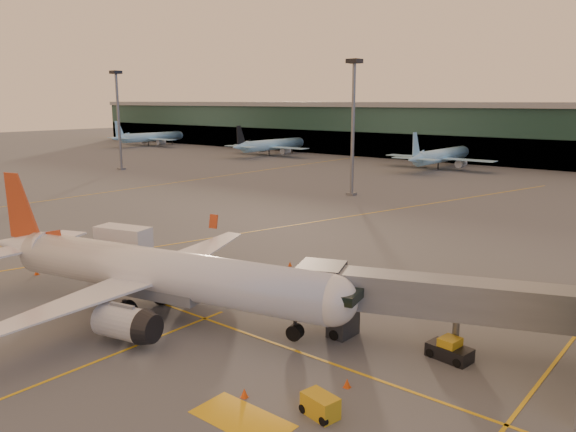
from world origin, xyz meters
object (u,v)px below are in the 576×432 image
Objects in this scene: catering_truck at (124,245)px; gpu_cart at (320,406)px; main_airplane at (152,273)px; pushback_tug at (449,350)px.

catering_truck is 2.66× the size of gpu_cart.
main_airplane reaches higher than catering_truck.
catering_truck reaches higher than gpu_cart.
main_airplane reaches higher than pushback_tug.
gpu_cart is (20.45, -3.85, -3.04)m from main_airplane.
pushback_tug is at bearing 87.89° from gpu_cart.
pushback_tug is at bearing -12.87° from catering_truck.
catering_truck is (-13.28, 6.36, -1.02)m from main_airplane.
main_airplane is at bearing -40.85° from catering_truck.
pushback_tug is (23.21, 7.89, -3.03)m from main_airplane.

